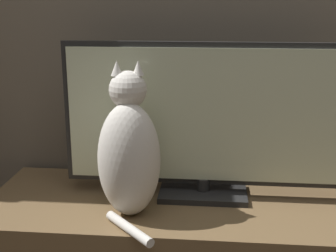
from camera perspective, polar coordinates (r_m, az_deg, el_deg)
name	(u,v)px	position (r m, az deg, el deg)	size (l,w,h in m)	color
tv	(204,121)	(1.57, 4.41, 0.65)	(0.96, 0.18, 0.53)	black
cat	(129,153)	(1.46, -4.77, -3.28)	(0.22, 0.32, 0.49)	silver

